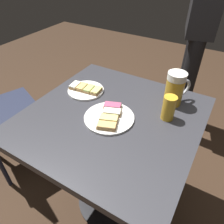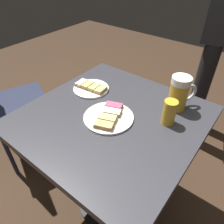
# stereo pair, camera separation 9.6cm
# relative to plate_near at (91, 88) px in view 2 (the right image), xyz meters

# --- Properties ---
(ground_plane) EXTENTS (6.00, 6.00, 0.00)m
(ground_plane) POSITION_rel_plate_near_xyz_m (0.10, 0.22, -0.73)
(ground_plane) COLOR #382619
(cafe_table) EXTENTS (0.78, 0.77, 0.72)m
(cafe_table) POSITION_rel_plate_near_xyz_m (0.10, 0.22, -0.16)
(cafe_table) COLOR black
(cafe_table) RESTS_ON ground_plane
(plate_near) EXTENTS (0.19, 0.19, 0.03)m
(plate_near) POSITION_rel_plate_near_xyz_m (0.00, 0.00, 0.00)
(plate_near) COLOR white
(plate_near) RESTS_ON cafe_table
(plate_far) EXTENTS (0.23, 0.23, 0.03)m
(plate_far) POSITION_rel_plate_near_xyz_m (0.13, 0.23, -0.00)
(plate_far) COLOR white
(plate_far) RESTS_ON cafe_table
(beer_mug) EXTENTS (0.13, 0.10, 0.17)m
(beer_mug) POSITION_rel_plate_near_xyz_m (-0.13, 0.43, 0.07)
(beer_mug) COLOR gold
(beer_mug) RESTS_ON cafe_table
(beer_glass_small) EXTENTS (0.06, 0.06, 0.11)m
(beer_glass_small) POSITION_rel_plate_near_xyz_m (-0.01, 0.45, 0.05)
(beer_glass_small) COLOR gold
(beer_glass_small) RESTS_ON cafe_table
(cafe_chair) EXTENTS (0.49, 0.49, 0.94)m
(cafe_chair) POSITION_rel_plate_near_xyz_m (0.24, -0.57, -0.19)
(cafe_chair) COLOR #1E2338
(cafe_chair) RESTS_ON ground_plane
(patron_standing) EXTENTS (0.36, 0.26, 1.59)m
(patron_standing) POSITION_rel_plate_near_xyz_m (-0.86, 0.36, 0.19)
(patron_standing) COLOR black
(patron_standing) RESTS_ON ground_plane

